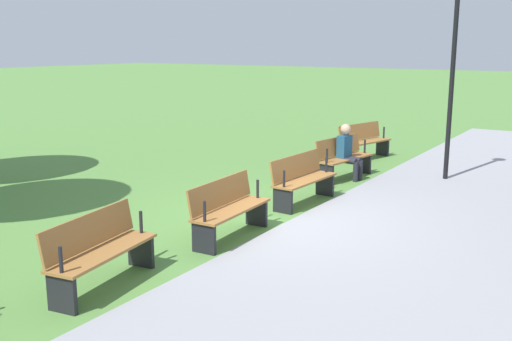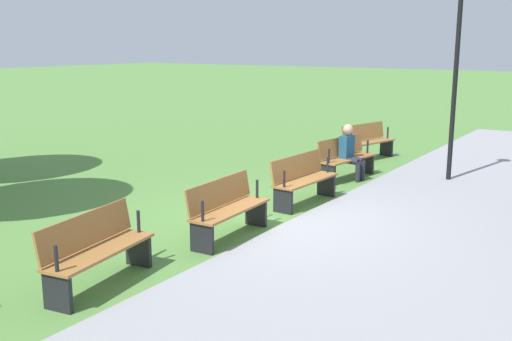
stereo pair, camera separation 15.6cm
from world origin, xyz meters
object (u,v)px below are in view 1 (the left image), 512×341
bench_4 (99,250)px  lamp_post (455,41)px  bench_0 (363,141)px  bench_1 (343,157)px  person_seated (348,150)px  bench_2 (302,178)px  bench_3 (228,208)px

bench_4 → lamp_post: 8.73m
bench_0 → lamp_post: (1.16, 2.40, 2.47)m
bench_1 → person_seated: size_ratio=1.39×
bench_2 → bench_4: bearing=0.0°
bench_2 → bench_4: size_ratio=0.98×
bench_4 → bench_1: bearing=171.2°
bench_3 → lamp_post: 6.54m
bench_4 → bench_0: bearing=174.1°
bench_1 → bench_4: (7.01, -0.00, 0.00)m
bench_3 → bench_4: same height
bench_0 → lamp_post: size_ratio=0.40×
bench_0 → bench_2: bearing=23.5°
bench_3 → person_seated: size_ratio=1.36×
bench_2 → bench_0: bearing=-168.3°
bench_1 → bench_2: size_ratio=1.02×
bench_4 → lamp_post: size_ratio=0.39×
lamp_post → bench_2: bearing=-25.9°
bench_2 → person_seated: bearing=-174.4°
bench_1 → bench_2: (2.33, 0.24, 0.00)m
bench_0 → person_seated: size_ratio=1.40×
bench_0 → bench_4: (9.31, 0.48, 0.00)m
bench_1 → lamp_post: size_ratio=0.39×
bench_0 → bench_2: size_ratio=1.03×
bench_0 → bench_2: 4.68m
bench_1 → bench_4: 7.01m
lamp_post → bench_1: bearing=-59.5°
bench_3 → bench_0: bearing=-177.1°
bench_2 → person_seated: size_ratio=1.36×
bench_2 → bench_3: bearing=2.9°
bench_2 → bench_3: size_ratio=1.00×
bench_1 → lamp_post: (-1.13, 1.92, 2.47)m
bench_0 → bench_1: size_ratio=1.01×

